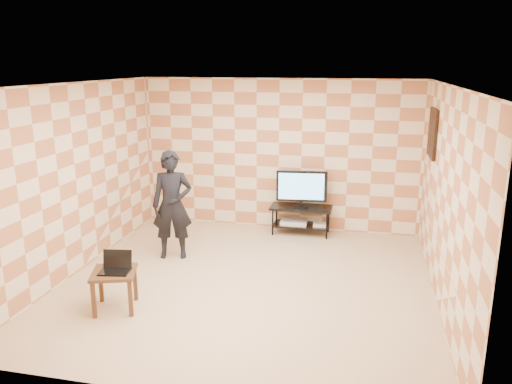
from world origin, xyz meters
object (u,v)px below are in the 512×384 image
tv (302,187)px  person (172,205)px  tv_stand (301,214)px  side_table (114,278)px

tv → person: 2.35m
tv_stand → side_table: size_ratio=1.66×
tv_stand → side_table: 3.77m
side_table → person: person is taller
tv_stand → side_table: same height
tv_stand → side_table: (-1.87, -3.27, 0.04)m
tv → side_table: (-1.87, -3.27, -0.44)m
tv_stand → person: (-1.80, -1.50, 0.48)m
tv → side_table: bearing=-119.8°
person → side_table: bearing=-107.7°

